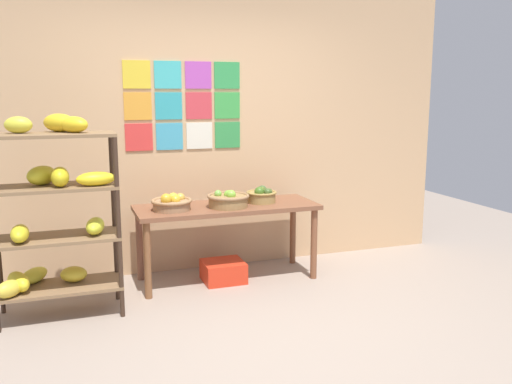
% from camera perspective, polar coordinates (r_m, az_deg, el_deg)
% --- Properties ---
extents(ground, '(9.55, 9.55, 0.00)m').
position_cam_1_polar(ground, '(3.94, 0.73, -15.42)').
color(ground, gray).
extents(back_wall_with_art, '(5.19, 0.07, 2.99)m').
position_cam_1_polar(back_wall_with_art, '(5.28, -6.05, 7.95)').
color(back_wall_with_art, tan).
rests_on(back_wall_with_art, ground).
extents(banana_shelf_unit, '(0.93, 0.55, 1.55)m').
position_cam_1_polar(banana_shelf_unit, '(4.41, -20.31, -1.70)').
color(banana_shelf_unit, '#39271B').
rests_on(banana_shelf_unit, ground).
extents(display_table, '(1.65, 0.61, 0.70)m').
position_cam_1_polar(display_table, '(5.00, -3.06, -2.35)').
color(display_table, brown).
rests_on(display_table, ground).
extents(fruit_basket_back_left, '(0.38, 0.38, 0.16)m').
position_cam_1_polar(fruit_basket_back_left, '(4.89, -2.91, -0.81)').
color(fruit_basket_back_left, olive).
rests_on(fruit_basket_back_left, display_table).
extents(fruit_basket_back_right, '(0.35, 0.35, 0.16)m').
position_cam_1_polar(fruit_basket_back_right, '(4.81, -8.73, -1.14)').
color(fruit_basket_back_right, '#9A7250').
rests_on(fruit_basket_back_right, display_table).
extents(fruit_basket_left, '(0.28, 0.28, 0.15)m').
position_cam_1_polar(fruit_basket_left, '(5.09, 0.60, -0.32)').
color(fruit_basket_left, '#9E7E46').
rests_on(fruit_basket_left, display_table).
extents(produce_crate_under_table, '(0.37, 0.34, 0.19)m').
position_cam_1_polar(produce_crate_under_table, '(5.08, -3.42, -8.23)').
color(produce_crate_under_table, red).
rests_on(produce_crate_under_table, ground).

